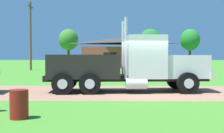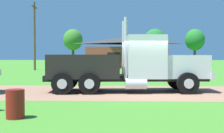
{
  "view_description": "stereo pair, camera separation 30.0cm",
  "coord_description": "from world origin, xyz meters",
  "px_view_note": "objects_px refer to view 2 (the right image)",
  "views": [
    {
      "loc": [
        -1.24,
        -15.04,
        1.83
      ],
      "look_at": [
        -1.56,
        0.13,
        1.26
      ],
      "focal_mm": 48.96,
      "sensor_mm": 36.0,
      "label": 1
    },
    {
      "loc": [
        -0.94,
        -15.03,
        1.83
      ],
      "look_at": [
        -1.56,
        0.13,
        1.26
      ],
      "focal_mm": 48.96,
      "sensor_mm": 36.0,
      "label": 2
    }
  ],
  "objects_px": {
    "truck_foreground_white": "(128,66)",
    "utility_pole_near": "(34,34)",
    "shed_building": "(128,53)",
    "steel_barrel": "(15,104)"
  },
  "relations": [
    {
      "from": "steel_barrel",
      "to": "utility_pole_near",
      "type": "relative_size",
      "value": 0.1
    },
    {
      "from": "shed_building",
      "to": "steel_barrel",
      "type": "bearing_deg",
      "value": -95.66
    },
    {
      "from": "steel_barrel",
      "to": "truck_foreground_white",
      "type": "bearing_deg",
      "value": 63.38
    },
    {
      "from": "truck_foreground_white",
      "to": "utility_pole_near",
      "type": "height_order",
      "value": "utility_pole_near"
    },
    {
      "from": "steel_barrel",
      "to": "shed_building",
      "type": "bearing_deg",
      "value": 84.34
    },
    {
      "from": "steel_barrel",
      "to": "shed_building",
      "type": "relative_size",
      "value": 0.07
    },
    {
      "from": "steel_barrel",
      "to": "shed_building",
      "type": "xyz_separation_m",
      "value": [
        3.62,
        36.52,
        1.78
      ]
    },
    {
      "from": "steel_barrel",
      "to": "shed_building",
      "type": "height_order",
      "value": "shed_building"
    },
    {
      "from": "shed_building",
      "to": "utility_pole_near",
      "type": "height_order",
      "value": "utility_pole_near"
    },
    {
      "from": "steel_barrel",
      "to": "utility_pole_near",
      "type": "xyz_separation_m",
      "value": [
        -7.81,
        28.18,
        3.98
      ]
    }
  ]
}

